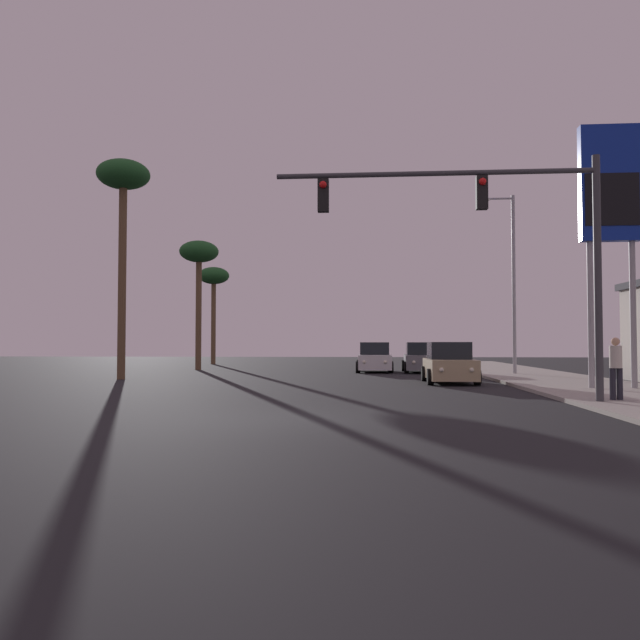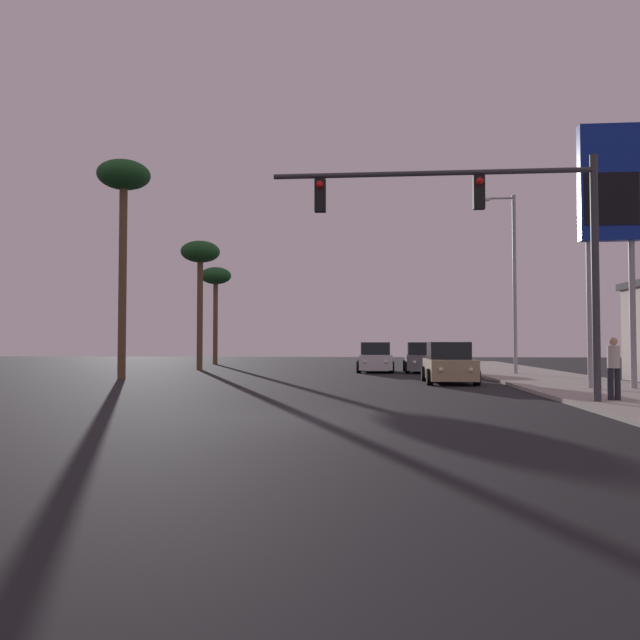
% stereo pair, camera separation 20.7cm
% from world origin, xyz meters
% --- Properties ---
extents(ground_plane, '(120.00, 120.00, 0.00)m').
position_xyz_m(ground_plane, '(0.00, 0.00, 0.00)').
color(ground_plane, black).
extents(sidewalk_right, '(5.00, 60.00, 0.12)m').
position_xyz_m(sidewalk_right, '(9.50, 10.00, 0.06)').
color(sidewalk_right, '#9E998E').
rests_on(sidewalk_right, ground).
extents(car_tan, '(2.04, 4.31, 1.68)m').
position_xyz_m(car_tan, '(4.93, 12.47, 0.76)').
color(car_tan, tan).
rests_on(car_tan, ground).
extents(car_grey, '(2.04, 4.33, 1.68)m').
position_xyz_m(car_grey, '(4.57, 21.77, 0.76)').
color(car_grey, slate).
rests_on(car_grey, ground).
extents(car_white, '(2.04, 4.32, 1.68)m').
position_xyz_m(car_white, '(1.96, 22.01, 0.76)').
color(car_white, silver).
rests_on(car_white, ground).
extents(traffic_light_mast, '(8.63, 0.36, 6.50)m').
position_xyz_m(traffic_light_mast, '(5.11, 3.38, 4.79)').
color(traffic_light_mast, '#38383D').
rests_on(traffic_light_mast, sidewalk_right).
extents(street_lamp, '(1.74, 0.24, 9.00)m').
position_xyz_m(street_lamp, '(8.82, 18.50, 5.12)').
color(street_lamp, '#99999E').
rests_on(street_lamp, sidewalk_right).
extents(gas_station_sign, '(2.00, 0.42, 9.00)m').
position_xyz_m(gas_station_sign, '(9.89, 8.40, 6.62)').
color(gas_station_sign, '#99999E').
rests_on(gas_station_sign, sidewalk_right).
extents(pedestrian_on_sidewalk, '(0.34, 0.32, 1.67)m').
position_xyz_m(pedestrian_on_sidewalk, '(8.24, 3.81, 1.03)').
color(pedestrian_on_sidewalk, '#23232D').
rests_on(pedestrian_on_sidewalk, sidewalk_right).
extents(palm_tree_near, '(2.40, 2.40, 10.02)m').
position_xyz_m(palm_tree_near, '(-9.55, 14.00, 8.72)').
color(palm_tree_near, brown).
rests_on(palm_tree_near, ground).
extents(palm_tree_mid, '(2.40, 2.40, 7.93)m').
position_xyz_m(palm_tree_mid, '(-8.76, 24.00, 6.87)').
color(palm_tree_mid, brown).
rests_on(palm_tree_mid, ground).
extents(palm_tree_far, '(2.40, 2.40, 7.54)m').
position_xyz_m(palm_tree_far, '(-10.36, 34.00, 6.52)').
color(palm_tree_far, brown).
rests_on(palm_tree_far, ground).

